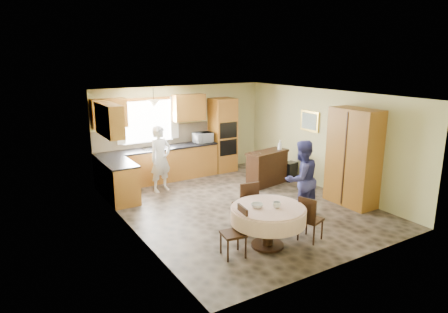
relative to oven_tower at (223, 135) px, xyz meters
name	(u,v)px	position (x,y,z in m)	size (l,w,h in m)	color
floor	(241,206)	(-1.15, -2.69, -1.06)	(5.00, 6.00, 0.01)	brown
ceiling	(242,94)	(-1.15, -2.69, 1.44)	(5.00, 6.00, 0.01)	white
wall_back	(182,131)	(-1.15, 0.31, 0.19)	(5.00, 0.02, 2.50)	#BFBB7A
wall_front	(350,191)	(-1.15, -5.69, 0.19)	(5.00, 0.02, 2.50)	#BFBB7A
wall_left	(130,169)	(-3.65, -2.69, 0.19)	(0.02, 6.00, 2.50)	#BFBB7A
wall_right	(325,140)	(1.35, -2.69, 0.19)	(0.02, 6.00, 2.50)	#BFBB7A
window	(148,121)	(-2.15, 0.29, 0.54)	(1.40, 0.03, 1.10)	white
curtain_left	(120,122)	(-2.90, 0.24, 0.59)	(0.22, 0.02, 1.15)	white
curtain_right	(174,118)	(-1.40, 0.24, 0.59)	(0.22, 0.02, 1.15)	white
base_cab_back	(159,165)	(-2.00, 0.01, -0.62)	(3.30, 0.60, 0.88)	#BA7631
counter_back	(158,149)	(-2.00, 0.01, -0.16)	(3.30, 0.64, 0.04)	black
base_cab_left	(120,182)	(-3.35, -0.89, -0.62)	(0.60, 1.20, 0.88)	#BA7631
counter_left	(118,163)	(-3.35, -0.89, -0.16)	(0.64, 1.20, 0.04)	black
backsplash	(154,136)	(-2.00, 0.30, 0.12)	(3.30, 0.02, 0.55)	#CDB790
wall_cab_left	(109,113)	(-3.20, 0.15, 0.85)	(0.85, 0.33, 0.72)	#C98132
wall_cab_right	(189,107)	(-1.00, 0.15, 0.85)	(0.90, 0.33, 0.72)	#C98132
wall_cab_side	(109,120)	(-3.48, -0.89, 0.85)	(0.33, 1.20, 0.72)	#C98132
oven_tower	(223,135)	(0.00, 0.00, 0.00)	(0.66, 0.62, 2.12)	#BA7631
oven_upper	(229,130)	(0.00, -0.31, 0.19)	(0.56, 0.01, 0.45)	black
oven_lower	(228,148)	(0.00, -0.31, -0.31)	(0.56, 0.01, 0.45)	black
pendant	(154,104)	(-2.15, -0.19, 1.06)	(0.36, 0.36, 0.18)	beige
sideboard	(267,169)	(0.30, -1.73, -0.64)	(1.17, 0.48, 0.84)	#371E0F
space_heater	(290,171)	(1.05, -1.78, -0.81)	(0.37, 0.26, 0.50)	black
cupboard	(353,157)	(1.07, -3.85, 0.03)	(0.57, 1.14, 2.18)	#BA7631
dining_table	(268,215)	(-1.84, -4.55, -0.48)	(1.32, 1.32, 0.75)	#371E0F
chair_left	(237,229)	(-2.48, -4.54, -0.58)	(0.43, 0.43, 0.86)	#371E0F
chair_back	(247,202)	(-1.69, -3.69, -0.54)	(0.47, 0.47, 0.95)	#371E0F
chair_right	(309,217)	(-1.08, -4.77, -0.59)	(0.47, 0.47, 0.85)	#371E0F
framed_picture	(310,121)	(1.32, -2.16, 0.59)	(0.06, 0.64, 0.53)	gold
microwave	(203,138)	(-0.68, -0.04, 0.00)	(0.51, 0.35, 0.28)	silver
person_sink	(160,159)	(-2.26, -0.77, -0.24)	(0.60, 0.40, 1.65)	silver
person_dining	(301,179)	(-0.43, -3.82, -0.24)	(0.80, 0.62, 1.64)	navy
bowl_sideboard	(256,154)	(-0.06, -1.73, -0.20)	(0.23, 0.23, 0.06)	#B2B2B2
bottle_sideboard	(280,146)	(0.71, -1.73, -0.07)	(0.12, 0.12, 0.31)	silver
cup_table	(277,205)	(-1.75, -4.66, -0.26)	(0.14, 0.14, 0.11)	#B2B2B2
bowl_table	(257,206)	(-2.03, -4.47, -0.28)	(0.21, 0.21, 0.07)	#B2B2B2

